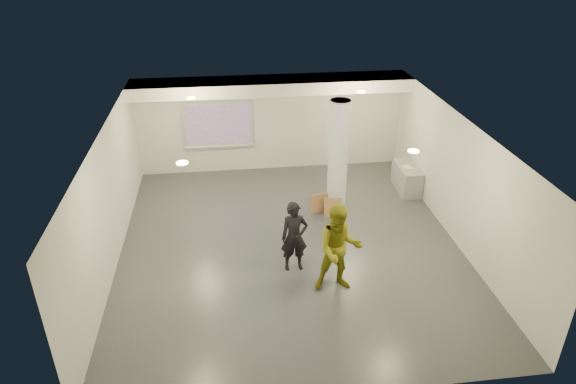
{
  "coord_description": "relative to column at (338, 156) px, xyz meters",
  "views": [
    {
      "loc": [
        -1.36,
        -10.25,
        6.85
      ],
      "look_at": [
        0.0,
        0.4,
        1.25
      ],
      "focal_mm": 32.0,
      "sensor_mm": 36.0,
      "label": 1
    }
  ],
  "objects": [
    {
      "name": "cardboard_front",
      "position": [
        -0.2,
        -0.5,
        -1.25
      ],
      "size": [
        0.47,
        0.22,
        0.49
      ],
      "primitive_type": "cube",
      "rotation": [
        -0.27,
        0.0,
        -0.1
      ],
      "color": "#9F6D40",
      "rests_on": "floor"
    },
    {
      "name": "credenza",
      "position": [
        2.22,
        0.68,
        -1.12
      ],
      "size": [
        0.56,
        1.3,
        0.75
      ],
      "primitive_type": "cube",
      "rotation": [
        0.0,
        0.0,
        -0.02
      ],
      "color": "gray",
      "rests_on": "floor"
    },
    {
      "name": "woman",
      "position": [
        -1.53,
        -2.7,
        -0.68
      ],
      "size": [
        0.62,
        0.43,
        1.64
      ],
      "primitive_type": "imported",
      "rotation": [
        0.0,
        0.0,
        0.06
      ],
      "color": "black",
      "rests_on": "floor"
    },
    {
      "name": "wall_back",
      "position": [
        -1.5,
        2.7,
        0.0
      ],
      "size": [
        8.0,
        0.01,
        3.0
      ],
      "primitive_type": "cube",
      "color": "silver",
      "rests_on": "floor"
    },
    {
      "name": "downlight_se",
      "position": [
        0.7,
        -3.3,
        1.48
      ],
      "size": [
        0.22,
        0.22,
        0.02
      ],
      "primitive_type": "cylinder",
      "color": "#EEDA88",
      "rests_on": "ceiling"
    },
    {
      "name": "wall_right",
      "position": [
        2.5,
        -1.8,
        0.0
      ],
      "size": [
        0.01,
        9.0,
        3.0
      ],
      "primitive_type": "cube",
      "color": "silver",
      "rests_on": "floor"
    },
    {
      "name": "floor",
      "position": [
        -1.5,
        -1.8,
        -1.5
      ],
      "size": [
        8.0,
        9.0,
        0.01
      ],
      "primitive_type": "cube",
      "color": "#34373C",
      "rests_on": "ground"
    },
    {
      "name": "projection_screen",
      "position": [
        -3.1,
        2.65,
        0.03
      ],
      "size": [
        2.1,
        0.13,
        1.42
      ],
      "color": "silver",
      "rests_on": "wall_back"
    },
    {
      "name": "man",
      "position": [
        -0.71,
        -3.5,
        -0.52
      ],
      "size": [
        1.0,
        0.8,
        1.96
      ],
      "primitive_type": "imported",
      "rotation": [
        0.0,
        0.0,
        -0.06
      ],
      "color": "olive",
      "rests_on": "floor"
    },
    {
      "name": "column",
      "position": [
        0.0,
        0.0,
        0.0
      ],
      "size": [
        0.52,
        0.52,
        3.0
      ],
      "primitive_type": "cylinder",
      "color": "white",
      "rests_on": "floor"
    },
    {
      "name": "downlight_nw",
      "position": [
        -3.7,
        0.7,
        1.48
      ],
      "size": [
        0.22,
        0.22,
        0.02
      ],
      "primitive_type": "cylinder",
      "color": "#EEDA88",
      "rests_on": "ceiling"
    },
    {
      "name": "ceiling",
      "position": [
        -1.5,
        -1.8,
        1.5
      ],
      "size": [
        8.0,
        9.0,
        0.01
      ],
      "primitive_type": "cube",
      "color": "white",
      "rests_on": "floor"
    },
    {
      "name": "soffit_band",
      "position": [
        -1.5,
        2.15,
        1.32
      ],
      "size": [
        8.0,
        1.1,
        0.36
      ],
      "primitive_type": "cube",
      "color": "white",
      "rests_on": "ceiling"
    },
    {
      "name": "papers_stack",
      "position": [
        2.16,
        0.62,
        -0.74
      ],
      "size": [
        0.3,
        0.34,
        0.02
      ],
      "primitive_type": "cube",
      "rotation": [
        0.0,
        0.0,
        0.31
      ],
      "color": "white",
      "rests_on": "credenza"
    },
    {
      "name": "downlight_sw",
      "position": [
        -3.7,
        -3.3,
        1.48
      ],
      "size": [
        0.22,
        0.22,
        0.02
      ],
      "primitive_type": "cylinder",
      "color": "#EEDA88",
      "rests_on": "ceiling"
    },
    {
      "name": "cardboard_back",
      "position": [
        -0.51,
        -0.27,
        -1.24
      ],
      "size": [
        0.49,
        0.19,
        0.53
      ],
      "primitive_type": "cube",
      "rotation": [
        -0.09,
        0.0,
        0.22
      ],
      "color": "#9F6D40",
      "rests_on": "floor"
    },
    {
      "name": "wall_front",
      "position": [
        -1.5,
        -6.3,
        0.0
      ],
      "size": [
        8.0,
        0.01,
        3.0
      ],
      "primitive_type": "cube",
      "color": "silver",
      "rests_on": "floor"
    },
    {
      "name": "wall_left",
      "position": [
        -5.5,
        -1.8,
        0.0
      ],
      "size": [
        0.01,
        9.0,
        3.0
      ],
      "primitive_type": "cube",
      "color": "silver",
      "rests_on": "floor"
    },
    {
      "name": "downlight_ne",
      "position": [
        0.7,
        0.7,
        1.48
      ],
      "size": [
        0.22,
        0.22,
        0.02
      ],
      "primitive_type": "cylinder",
      "color": "#EEDA88",
      "rests_on": "ceiling"
    }
  ]
}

